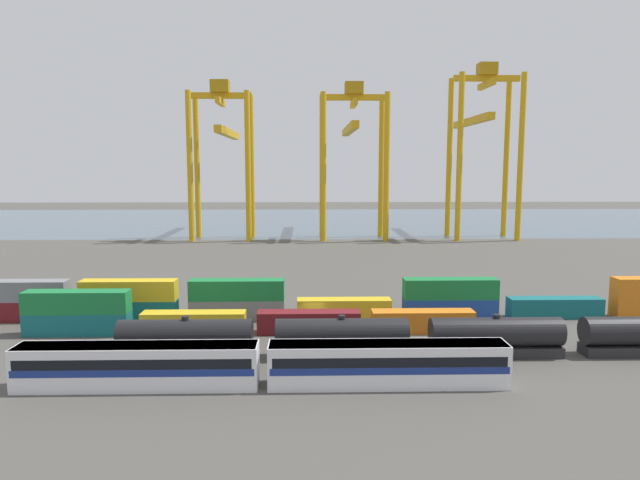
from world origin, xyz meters
TOP-DOWN VIEW (x-y plane):
  - ground_plane at (0.00, 40.00)m, footprint 420.00×420.00m
  - harbour_water at (0.00, 139.01)m, footprint 400.00×110.00m
  - passenger_train at (-4.79, -19.97)m, footprint 43.63×3.14m
  - freight_tank_row at (10.67, -12.31)m, footprint 61.50×2.96m
  - shipping_container_0 at (-27.74, -3.60)m, footprint 12.10×2.44m
  - shipping_container_1 at (-27.74, -3.60)m, footprint 12.10×2.44m
  - shipping_container_2 at (-14.21, -3.60)m, footprint 12.10×2.44m
  - shipping_container_3 at (-0.68, -3.60)m, footprint 12.10×2.44m
  - shipping_container_4 at (12.85, -3.60)m, footprint 12.10×2.44m
  - shipping_container_5 at (-37.39, 2.59)m, footprint 12.10×2.44m
  - shipping_container_6 at (-37.39, 2.59)m, footprint 12.10×2.44m
  - shipping_container_7 at (-23.63, 2.59)m, footprint 12.10×2.44m
  - shipping_container_8 at (-23.63, 2.59)m, footprint 12.10×2.44m
  - shipping_container_9 at (-9.86, 2.59)m, footprint 12.10×2.44m
  - shipping_container_10 at (-9.86, 2.59)m, footprint 12.10×2.44m
  - shipping_container_11 at (3.90, 2.59)m, footprint 12.10×2.44m
  - shipping_container_12 at (17.67, 2.59)m, footprint 12.10×2.44m
  - shipping_container_13 at (17.67, 2.59)m, footprint 12.10×2.44m
  - shipping_container_14 at (31.43, 2.59)m, footprint 12.10×2.44m
  - gantry_crane_west at (-23.81, 88.64)m, footprint 16.72×38.72m
  - gantry_crane_central at (11.78, 88.80)m, footprint 18.22×39.99m
  - gantry_crane_east at (47.37, 87.87)m, footprint 17.78×35.82m

SIDE VIEW (x-z plane):
  - ground_plane at x=0.00m, z-range 0.00..0.00m
  - harbour_water at x=0.00m, z-range 0.00..0.01m
  - shipping_container_0 at x=-27.74m, z-range 0.00..2.60m
  - shipping_container_2 at x=-14.21m, z-range 0.00..2.60m
  - shipping_container_3 at x=-0.68m, z-range 0.00..2.60m
  - shipping_container_4 at x=12.85m, z-range 0.00..2.60m
  - shipping_container_5 at x=-37.39m, z-range 0.00..2.60m
  - shipping_container_7 at x=-23.63m, z-range 0.00..2.60m
  - shipping_container_9 at x=-9.86m, z-range 0.00..2.60m
  - shipping_container_11 at x=3.90m, z-range 0.00..2.60m
  - shipping_container_12 at x=17.67m, z-range 0.00..2.60m
  - shipping_container_14 at x=31.43m, z-range 0.00..2.60m
  - freight_tank_row at x=10.67m, z-range -0.11..4.31m
  - passenger_train at x=-4.79m, z-range 0.19..4.09m
  - shipping_container_1 at x=-27.74m, z-range 2.60..5.20m
  - shipping_container_6 at x=-37.39m, z-range 2.60..5.20m
  - shipping_container_8 at x=-23.63m, z-range 2.60..5.20m
  - shipping_container_10 at x=-9.86m, z-range 2.60..5.20m
  - shipping_container_13 at x=17.67m, z-range 2.60..5.20m
  - gantry_crane_west at x=-23.81m, z-range 4.50..46.88m
  - gantry_crane_central at x=11.78m, z-range 4.96..46.99m
  - gantry_crane_east at x=47.37m, z-range 4.76..51.87m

